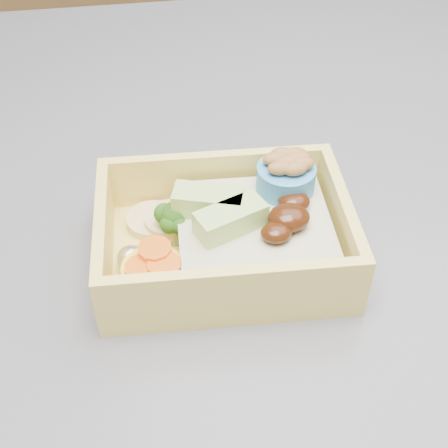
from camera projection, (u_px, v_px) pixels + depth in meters
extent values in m
cube|color=brown|center=(195.00, 29.00, 1.83)|extent=(3.20, 0.60, 0.90)
cube|color=brown|center=(305.00, 441.00, 0.90)|extent=(1.20, 0.80, 0.88)
cube|color=#313136|center=(349.00, 199.00, 0.58)|extent=(1.24, 0.84, 0.04)
cube|color=#E4CB5E|center=(224.00, 254.00, 0.50)|extent=(0.20, 0.15, 0.01)
cube|color=#E4CB5E|center=(216.00, 176.00, 0.53)|extent=(0.19, 0.02, 0.05)
cube|color=#E4CB5E|center=(234.00, 293.00, 0.43)|extent=(0.19, 0.02, 0.05)
cube|color=#E4CB5E|center=(341.00, 220.00, 0.49)|extent=(0.01, 0.12, 0.05)
cube|color=#E4CB5E|center=(104.00, 238.00, 0.47)|extent=(0.01, 0.12, 0.05)
cube|color=tan|center=(254.00, 235.00, 0.49)|extent=(0.12, 0.11, 0.03)
ellipsoid|color=black|center=(289.00, 217.00, 0.47)|extent=(0.03, 0.03, 0.02)
ellipsoid|color=black|center=(294.00, 202.00, 0.48)|extent=(0.03, 0.02, 0.01)
ellipsoid|color=black|center=(276.00, 233.00, 0.46)|extent=(0.02, 0.02, 0.01)
cube|color=#A4D16D|center=(231.00, 219.00, 0.46)|extent=(0.06, 0.04, 0.02)
cube|color=#A4D16D|center=(208.00, 202.00, 0.48)|extent=(0.06, 0.04, 0.02)
cylinder|color=#729851|center=(176.00, 233.00, 0.50)|extent=(0.01, 0.01, 0.02)
sphere|color=#265313|center=(174.00, 215.00, 0.48)|extent=(0.02, 0.02, 0.02)
sphere|color=#265313|center=(185.00, 213.00, 0.49)|extent=(0.02, 0.02, 0.02)
sphere|color=#265313|center=(165.00, 214.00, 0.49)|extent=(0.02, 0.02, 0.02)
sphere|color=#265313|center=(179.00, 225.00, 0.48)|extent=(0.01, 0.01, 0.01)
sphere|color=#265313|center=(169.00, 224.00, 0.48)|extent=(0.01, 0.01, 0.01)
sphere|color=#265313|center=(174.00, 210.00, 0.49)|extent=(0.01, 0.01, 0.01)
cylinder|color=yellow|center=(154.00, 277.00, 0.46)|extent=(0.05, 0.05, 0.02)
cylinder|color=#E25C13|center=(153.00, 262.00, 0.45)|extent=(0.03, 0.03, 0.00)
cylinder|color=#E25C13|center=(142.00, 268.00, 0.45)|extent=(0.03, 0.03, 0.00)
cylinder|color=#E25C13|center=(164.00, 265.00, 0.44)|extent=(0.03, 0.03, 0.00)
cylinder|color=#E25C13|center=(155.00, 249.00, 0.45)|extent=(0.03, 0.03, 0.00)
cylinder|color=tan|center=(153.00, 221.00, 0.51)|extent=(0.04, 0.04, 0.01)
cylinder|color=tan|center=(171.00, 220.00, 0.51)|extent=(0.04, 0.04, 0.01)
ellipsoid|color=silver|center=(193.00, 206.00, 0.52)|extent=(0.02, 0.02, 0.02)
ellipsoid|color=silver|center=(131.00, 258.00, 0.47)|extent=(0.02, 0.02, 0.02)
cylinder|color=#3A88C6|center=(286.00, 178.00, 0.50)|extent=(0.05, 0.05, 0.02)
ellipsoid|color=brown|center=(287.00, 162.00, 0.49)|extent=(0.02, 0.01, 0.01)
ellipsoid|color=brown|center=(298.00, 158.00, 0.49)|extent=(0.02, 0.01, 0.01)
ellipsoid|color=brown|center=(275.00, 159.00, 0.49)|extent=(0.02, 0.01, 0.01)
ellipsoid|color=brown|center=(295.00, 169.00, 0.48)|extent=(0.02, 0.01, 0.01)
ellipsoid|color=brown|center=(280.00, 168.00, 0.48)|extent=(0.02, 0.01, 0.01)
ellipsoid|color=brown|center=(301.00, 164.00, 0.48)|extent=(0.02, 0.01, 0.01)
ellipsoid|color=brown|center=(282.00, 154.00, 0.49)|extent=(0.02, 0.01, 0.01)
ellipsoid|color=brown|center=(294.00, 154.00, 0.49)|extent=(0.02, 0.01, 0.01)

